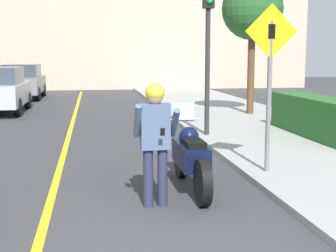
% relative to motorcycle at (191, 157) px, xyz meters
% --- Properties ---
extents(road_center_line, '(0.12, 36.00, 0.01)m').
position_rel_motorcycle_xyz_m(road_center_line, '(-2.13, 2.88, -0.51)').
color(road_center_line, yellow).
rests_on(road_center_line, ground).
extents(building_backdrop, '(28.00, 1.20, 7.73)m').
position_rel_motorcycle_xyz_m(building_backdrop, '(-1.53, 22.88, 3.35)').
color(building_backdrop, beige).
rests_on(building_backdrop, ground).
extents(motorcycle, '(0.62, 2.27, 1.32)m').
position_rel_motorcycle_xyz_m(motorcycle, '(0.00, 0.00, 0.00)').
color(motorcycle, black).
rests_on(motorcycle, ground).
extents(person_biker, '(0.59, 0.47, 1.73)m').
position_rel_motorcycle_xyz_m(person_biker, '(-0.65, -0.73, 0.54)').
color(person_biker, '#282D4C').
rests_on(person_biker, ground).
extents(crossing_sign, '(0.91, 0.08, 2.83)m').
position_rel_motorcycle_xyz_m(crossing_sign, '(1.47, 0.54, 1.29)').
color(crossing_sign, slate).
rests_on(crossing_sign, sidewalk_curb).
extents(traffic_light, '(0.26, 0.30, 3.89)m').
position_rel_motorcycle_xyz_m(traffic_light, '(1.36, 4.41, 2.28)').
color(traffic_light, '#2D2D30').
rests_on(traffic_light, sidewalk_curb).
extents(hedge_row, '(0.90, 3.90, 0.96)m').
position_rel_motorcycle_xyz_m(hedge_row, '(4.07, 3.86, 0.07)').
color(hedge_row, '#286028').
rests_on(hedge_row, sidewalk_curb).
extents(street_tree, '(2.07, 2.07, 4.58)m').
position_rel_motorcycle_xyz_m(street_tree, '(3.91, 8.48, 3.10)').
color(street_tree, brown).
rests_on(street_tree, sidewalk_curb).
extents(parked_car_grey, '(1.88, 4.20, 1.68)m').
position_rel_motorcycle_xyz_m(parked_car_grey, '(-4.83, 16.75, 0.34)').
color(parked_car_grey, black).
rests_on(parked_car_grey, ground).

